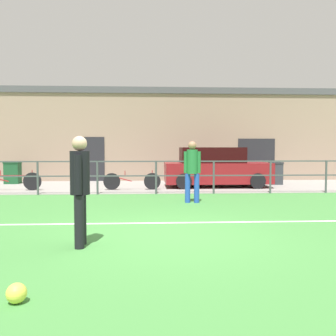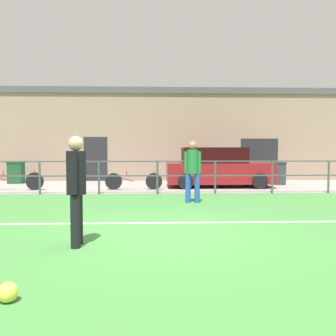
{
  "view_description": "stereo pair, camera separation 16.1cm",
  "coord_description": "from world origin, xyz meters",
  "px_view_note": "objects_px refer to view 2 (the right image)",
  "views": [
    {
      "loc": [
        -0.31,
        -6.77,
        1.6
      ],
      "look_at": [
        0.26,
        3.24,
        1.05
      ],
      "focal_mm": 39.86,
      "sensor_mm": 36.0,
      "label": 1
    },
    {
      "loc": [
        -0.14,
        -6.77,
        1.6
      ],
      "look_at": [
        0.26,
        3.24,
        1.05
      ],
      "focal_mm": 39.86,
      "sensor_mm": 36.0,
      "label": 2
    }
  ],
  "objects_px": {
    "player_goalkeeper": "(76,184)",
    "soccer_ball_spare": "(8,292)",
    "player_striker": "(193,168)",
    "bicycle_parked_0": "(134,181)",
    "bicycle_parked_1": "(11,181)",
    "trash_bin_0": "(16,172)",
    "trash_bin_1": "(278,173)",
    "soccer_ball_match": "(79,194)",
    "parked_car_red": "(217,168)"
  },
  "relations": [
    {
      "from": "parked_car_red",
      "to": "bicycle_parked_1",
      "type": "xyz_separation_m",
      "value": [
        -7.85,
        -0.94,
        -0.41
      ]
    },
    {
      "from": "player_striker",
      "to": "trash_bin_0",
      "type": "bearing_deg",
      "value": -31.24
    },
    {
      "from": "soccer_ball_spare",
      "to": "bicycle_parked_0",
      "type": "relative_size",
      "value": 0.1
    },
    {
      "from": "bicycle_parked_1",
      "to": "trash_bin_1",
      "type": "distance_m",
      "value": 10.74
    },
    {
      "from": "bicycle_parked_0",
      "to": "bicycle_parked_1",
      "type": "relative_size",
      "value": 0.91
    },
    {
      "from": "soccer_ball_spare",
      "to": "trash_bin_0",
      "type": "xyz_separation_m",
      "value": [
        -4.55,
        12.83,
        0.41
      ]
    },
    {
      "from": "soccer_ball_spare",
      "to": "bicycle_parked_1",
      "type": "distance_m",
      "value": 10.81
    },
    {
      "from": "player_striker",
      "to": "bicycle_parked_1",
      "type": "height_order",
      "value": "player_striker"
    },
    {
      "from": "bicycle_parked_0",
      "to": "bicycle_parked_1",
      "type": "bearing_deg",
      "value": 180.0
    },
    {
      "from": "soccer_ball_spare",
      "to": "trash_bin_0",
      "type": "distance_m",
      "value": 13.62
    },
    {
      "from": "player_goalkeeper",
      "to": "bicycle_parked_1",
      "type": "distance_m",
      "value": 8.92
    },
    {
      "from": "player_goalkeeper",
      "to": "trash_bin_1",
      "type": "distance_m",
      "value": 11.67
    },
    {
      "from": "parked_car_red",
      "to": "bicycle_parked_0",
      "type": "xyz_separation_m",
      "value": [
        -3.33,
        -0.94,
        -0.42
      ]
    },
    {
      "from": "bicycle_parked_1",
      "to": "player_goalkeeper",
      "type": "bearing_deg",
      "value": -63.16
    },
    {
      "from": "player_goalkeeper",
      "to": "trash_bin_0",
      "type": "distance_m",
      "value": 11.68
    },
    {
      "from": "player_goalkeeper",
      "to": "bicycle_parked_0",
      "type": "distance_m",
      "value": 7.98
    },
    {
      "from": "bicycle_parked_1",
      "to": "trash_bin_0",
      "type": "distance_m",
      "value": 2.81
    },
    {
      "from": "player_striker",
      "to": "bicycle_parked_0",
      "type": "height_order",
      "value": "player_striker"
    },
    {
      "from": "player_goalkeeper",
      "to": "soccer_ball_spare",
      "type": "relative_size",
      "value": 8.49
    },
    {
      "from": "player_striker",
      "to": "soccer_ball_match",
      "type": "relative_size",
      "value": 8.03
    },
    {
      "from": "player_striker",
      "to": "trash_bin_1",
      "type": "relative_size",
      "value": 1.85
    },
    {
      "from": "player_goalkeeper",
      "to": "trash_bin_1",
      "type": "xyz_separation_m",
      "value": [
        6.59,
        9.62,
        -0.51
      ]
    },
    {
      "from": "player_goalkeeper",
      "to": "parked_car_red",
      "type": "bearing_deg",
      "value": 154.76
    },
    {
      "from": "trash_bin_1",
      "to": "trash_bin_0",
      "type": "bearing_deg",
      "value": 174.96
    },
    {
      "from": "player_striker",
      "to": "soccer_ball_spare",
      "type": "bearing_deg",
      "value": 77.31
    },
    {
      "from": "soccer_ball_match",
      "to": "parked_car_red",
      "type": "xyz_separation_m",
      "value": [
        4.97,
        2.94,
        0.66
      ]
    },
    {
      "from": "player_striker",
      "to": "bicycle_parked_0",
      "type": "bearing_deg",
      "value": -51.75
    },
    {
      "from": "soccer_ball_spare",
      "to": "parked_car_red",
      "type": "xyz_separation_m",
      "value": [
        4.1,
        11.08,
        0.67
      ]
    },
    {
      "from": "bicycle_parked_0",
      "to": "bicycle_parked_1",
      "type": "distance_m",
      "value": 4.52
    },
    {
      "from": "soccer_ball_match",
      "to": "bicycle_parked_1",
      "type": "xyz_separation_m",
      "value": [
        -2.88,
        2.0,
        0.26
      ]
    },
    {
      "from": "parked_car_red",
      "to": "bicycle_parked_0",
      "type": "height_order",
      "value": "parked_car_red"
    },
    {
      "from": "bicycle_parked_0",
      "to": "trash_bin_1",
      "type": "bearing_deg",
      "value": 15.51
    },
    {
      "from": "soccer_ball_match",
      "to": "trash_bin_0",
      "type": "xyz_separation_m",
      "value": [
        -3.68,
        4.7,
        0.4
      ]
    },
    {
      "from": "trash_bin_1",
      "to": "player_striker",
      "type": "bearing_deg",
      "value": -130.37
    },
    {
      "from": "soccer_ball_match",
      "to": "soccer_ball_spare",
      "type": "distance_m",
      "value": 8.18
    },
    {
      "from": "soccer_ball_spare",
      "to": "trash_bin_0",
      "type": "relative_size",
      "value": 0.22
    },
    {
      "from": "player_goalkeeper",
      "to": "soccer_ball_match",
      "type": "bearing_deg",
      "value": -171.06
    },
    {
      "from": "trash_bin_0",
      "to": "soccer_ball_match",
      "type": "bearing_deg",
      "value": -51.89
    },
    {
      "from": "soccer_ball_match",
      "to": "trash_bin_0",
      "type": "bearing_deg",
      "value": 128.11
    },
    {
      "from": "player_striker",
      "to": "trash_bin_1",
      "type": "bearing_deg",
      "value": -122.02
    },
    {
      "from": "soccer_ball_match",
      "to": "trash_bin_0",
      "type": "relative_size",
      "value": 0.23
    },
    {
      "from": "player_striker",
      "to": "soccer_ball_match",
      "type": "distance_m",
      "value": 3.84
    },
    {
      "from": "player_goalkeeper",
      "to": "trash_bin_1",
      "type": "height_order",
      "value": "player_goalkeeper"
    },
    {
      "from": "soccer_ball_spare",
      "to": "bicycle_parked_1",
      "type": "height_order",
      "value": "bicycle_parked_1"
    },
    {
      "from": "bicycle_parked_1",
      "to": "bicycle_parked_0",
      "type": "bearing_deg",
      "value": 0.0
    },
    {
      "from": "trash_bin_0",
      "to": "trash_bin_1",
      "type": "bearing_deg",
      "value": -5.04
    },
    {
      "from": "parked_car_red",
      "to": "player_striker",
      "type": "bearing_deg",
      "value": -109.1
    },
    {
      "from": "bicycle_parked_1",
      "to": "trash_bin_0",
      "type": "bearing_deg",
      "value": 106.59
    },
    {
      "from": "trash_bin_0",
      "to": "player_goalkeeper",
      "type": "bearing_deg",
      "value": -65.62
    },
    {
      "from": "trash_bin_0",
      "to": "trash_bin_1",
      "type": "xyz_separation_m",
      "value": [
        11.4,
        -1.01,
        -0.0
      ]
    }
  ]
}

